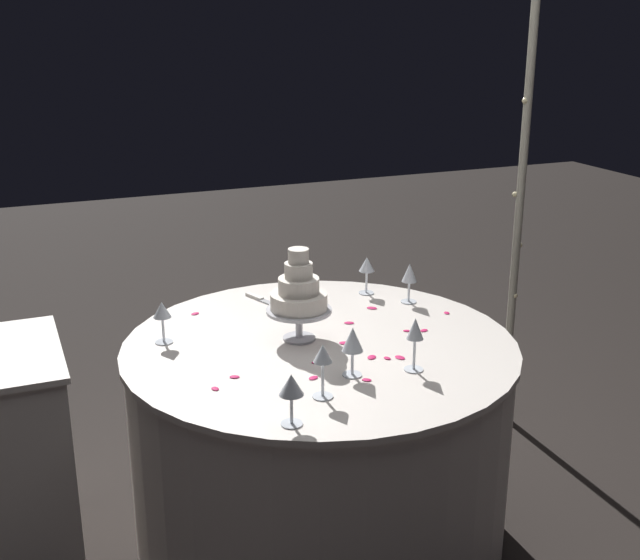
# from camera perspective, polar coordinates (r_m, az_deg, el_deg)

# --- Properties ---
(ground_plane) EXTENTS (12.00, 12.00, 0.00)m
(ground_plane) POSITION_cam_1_polar(r_m,az_deg,el_deg) (3.07, -0.00, -17.57)
(ground_plane) COLOR black
(decorative_arch) EXTENTS (2.34, 0.05, 2.47)m
(decorative_arch) POSITION_cam_1_polar(r_m,az_deg,el_deg) (2.97, -3.91, 14.76)
(decorative_arch) COLOR #B7B29E
(decorative_arch) RESTS_ON ground
(main_table) EXTENTS (1.32, 1.32, 0.75)m
(main_table) POSITION_cam_1_polar(r_m,az_deg,el_deg) (2.86, -0.00, -11.42)
(main_table) COLOR silver
(main_table) RESTS_ON ground
(tiered_cake) EXTENTS (0.22, 0.22, 0.32)m
(tiered_cake) POSITION_cam_1_polar(r_m,az_deg,el_deg) (2.67, -1.51, -1.02)
(tiered_cake) COLOR silver
(tiered_cake) RESTS_ON main_table
(wine_glass_0) EXTENTS (0.06, 0.06, 0.16)m
(wine_glass_0) POSITION_cam_1_polar(r_m,az_deg,el_deg) (2.28, 0.19, -5.53)
(wine_glass_0) COLOR silver
(wine_glass_0) RESTS_ON main_table
(wine_glass_1) EXTENTS (0.06, 0.06, 0.15)m
(wine_glass_1) POSITION_cam_1_polar(r_m,az_deg,el_deg) (3.05, 6.34, 0.38)
(wine_glass_1) COLOR silver
(wine_glass_1) RESTS_ON main_table
(wine_glass_2) EXTENTS (0.07, 0.07, 0.15)m
(wine_glass_2) POSITION_cam_1_polar(r_m,az_deg,el_deg) (2.14, -2.04, -7.57)
(wine_glass_2) COLOR silver
(wine_glass_2) RESTS_ON main_table
(wine_glass_3) EXTENTS (0.06, 0.06, 0.15)m
(wine_glass_3) POSITION_cam_1_polar(r_m,az_deg,el_deg) (3.13, 3.32, 0.96)
(wine_glass_3) COLOR silver
(wine_glass_3) RESTS_ON main_table
(wine_glass_4) EXTENTS (0.06, 0.06, 0.17)m
(wine_glass_4) POSITION_cam_1_polar(r_m,az_deg,el_deg) (2.46, 6.73, -3.69)
(wine_glass_4) COLOR silver
(wine_glass_4) RESTS_ON main_table
(wine_glass_5) EXTENTS (0.07, 0.07, 0.16)m
(wine_glass_5) POSITION_cam_1_polar(r_m,az_deg,el_deg) (2.42, 2.32, -4.33)
(wine_glass_5) COLOR silver
(wine_glass_5) RESTS_ON main_table
(wine_glass_6) EXTENTS (0.06, 0.06, 0.14)m
(wine_glass_6) POSITION_cam_1_polar(r_m,az_deg,el_deg) (2.71, -11.09, -2.26)
(wine_glass_6) COLOR silver
(wine_glass_6) RESTS_ON main_table
(cake_knife) EXTENTS (0.12, 0.28, 0.01)m
(cake_knife) POSITION_cam_1_polar(r_m,az_deg,el_deg) (3.06, -3.69, -1.58)
(cake_knife) COLOR silver
(cake_knife) RESTS_ON main_table
(rose_petal_0) EXTENTS (0.04, 0.04, 0.00)m
(rose_petal_0) POSITION_cam_1_polar(r_m,az_deg,el_deg) (2.59, 5.67, -5.47)
(rose_petal_0) COLOR #C61951
(rose_petal_0) RESTS_ON main_table
(rose_petal_1) EXTENTS (0.04, 0.04, 0.00)m
(rose_petal_1) POSITION_cam_1_polar(r_m,az_deg,el_deg) (2.86, 2.07, -3.04)
(rose_petal_1) COLOR #C61951
(rose_petal_1) RESTS_ON main_table
(rose_petal_2) EXTENTS (0.04, 0.03, 0.00)m
(rose_petal_2) POSITION_cam_1_polar(r_m,az_deg,el_deg) (2.43, 3.31, -7.05)
(rose_petal_2) COLOR #C61951
(rose_petal_2) RESTS_ON main_table
(rose_petal_3) EXTENTS (0.04, 0.04, 0.00)m
(rose_petal_3) POSITION_cam_1_polar(r_m,az_deg,el_deg) (2.59, 3.68, -5.46)
(rose_petal_3) COLOR #C61951
(rose_petal_3) RESTS_ON main_table
(rose_petal_4) EXTENTS (0.03, 0.03, 0.00)m
(rose_petal_4) POSITION_cam_1_polar(r_m,az_deg,el_deg) (2.39, -7.42, -7.61)
(rose_petal_4) COLOR #C61951
(rose_petal_4) RESTS_ON main_table
(rose_petal_5) EXTENTS (0.04, 0.03, 0.00)m
(rose_petal_5) POSITION_cam_1_polar(r_m,az_deg,el_deg) (2.46, -6.06, -6.81)
(rose_petal_5) COLOR #C61951
(rose_petal_5) RESTS_ON main_table
(rose_petal_6) EXTENTS (0.04, 0.03, 0.00)m
(rose_petal_6) POSITION_cam_1_polar(r_m,az_deg,el_deg) (2.98, -8.82, -2.36)
(rose_petal_6) COLOR #C61951
(rose_petal_6) RESTS_ON main_table
(rose_petal_7) EXTENTS (0.03, 0.03, 0.00)m
(rose_petal_7) POSITION_cam_1_polar(r_m,az_deg,el_deg) (2.80, 6.15, -3.58)
(rose_petal_7) COLOR #C61951
(rose_petal_7) RESTS_ON main_table
(rose_petal_8) EXTENTS (0.04, 0.04, 0.00)m
(rose_petal_8) POSITION_cam_1_polar(r_m,az_deg,el_deg) (2.44, -0.47, -6.92)
(rose_petal_8) COLOR #C61951
(rose_petal_8) RESTS_ON main_table
(rose_petal_9) EXTENTS (0.02, 0.03, 0.00)m
(rose_petal_9) POSITION_cam_1_polar(r_m,az_deg,el_deg) (2.58, 4.77, -5.52)
(rose_petal_9) COLOR #C61951
(rose_petal_9) RESTS_ON main_table
(rose_petal_10) EXTENTS (0.04, 0.03, 0.00)m
(rose_petal_10) POSITION_cam_1_polar(r_m,az_deg,el_deg) (2.54, -0.24, -5.84)
(rose_petal_10) COLOR #C61951
(rose_petal_10) RESTS_ON main_table
(rose_petal_11) EXTENTS (0.03, 0.03, 0.00)m
(rose_petal_11) POSITION_cam_1_polar(r_m,az_deg,el_deg) (2.99, 8.94, -2.31)
(rose_petal_11) COLOR #C61951
(rose_petal_11) RESTS_ON main_table
(rose_petal_12) EXTENTS (0.04, 0.03, 0.00)m
(rose_petal_12) POSITION_cam_1_polar(r_m,az_deg,el_deg) (2.81, 7.36, -3.55)
(rose_petal_12) COLOR #C61951
(rose_petal_12) RESTS_ON main_table
(rose_petal_13) EXTENTS (0.04, 0.04, 0.00)m
(rose_petal_13) POSITION_cam_1_polar(r_m,az_deg,el_deg) (2.69, 1.75, -4.46)
(rose_petal_13) COLOR #C61951
(rose_petal_13) RESTS_ON main_table
(rose_petal_14) EXTENTS (0.05, 0.05, 0.00)m
(rose_petal_14) POSITION_cam_1_polar(r_m,az_deg,el_deg) (3.01, 3.69, -1.99)
(rose_petal_14) COLOR #C61951
(rose_petal_14) RESTS_ON main_table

